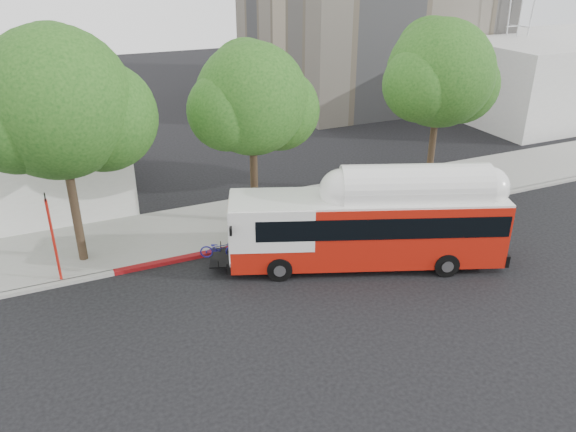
% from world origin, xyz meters
% --- Properties ---
extents(ground, '(120.00, 120.00, 0.00)m').
position_xyz_m(ground, '(0.00, 0.00, 0.00)').
color(ground, black).
rests_on(ground, ground).
extents(sidewalk, '(60.00, 5.00, 0.15)m').
position_xyz_m(sidewalk, '(0.00, 6.50, 0.07)').
color(sidewalk, gray).
rests_on(sidewalk, ground).
extents(curb_strip, '(60.00, 0.30, 0.15)m').
position_xyz_m(curb_strip, '(0.00, 3.90, 0.07)').
color(curb_strip, gray).
rests_on(curb_strip, ground).
extents(red_curb_segment, '(10.00, 0.32, 0.16)m').
position_xyz_m(red_curb_segment, '(-3.00, 3.90, 0.08)').
color(red_curb_segment, maroon).
rests_on(red_curb_segment, ground).
extents(street_tree_left, '(6.67, 5.80, 9.74)m').
position_xyz_m(street_tree_left, '(-8.53, 5.56, 6.60)').
color(street_tree_left, '#2D2116').
rests_on(street_tree_left, ground).
extents(street_tree_mid, '(5.75, 5.00, 8.62)m').
position_xyz_m(street_tree_mid, '(-0.59, 6.06, 5.91)').
color(street_tree_mid, '#2D2116').
rests_on(street_tree_mid, ground).
extents(street_tree_right, '(6.21, 5.40, 9.18)m').
position_xyz_m(street_tree_right, '(9.44, 5.86, 6.26)').
color(street_tree_right, '#2D2116').
rests_on(street_tree_right, ground).
extents(horizon_block, '(20.00, 12.00, 6.00)m').
position_xyz_m(horizon_block, '(30.00, 16.00, 3.00)').
color(horizon_block, silver).
rests_on(horizon_block, ground).
extents(transit_bus, '(11.92, 6.24, 3.54)m').
position_xyz_m(transit_bus, '(1.89, 0.45, 1.66)').
color(transit_bus, '#B5180C').
rests_on(transit_bus, ground).
extents(signal_pole, '(0.11, 0.36, 3.82)m').
position_xyz_m(signal_pole, '(-10.00, 4.12, 1.96)').
color(signal_pole, red).
rests_on(signal_pole, ground).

